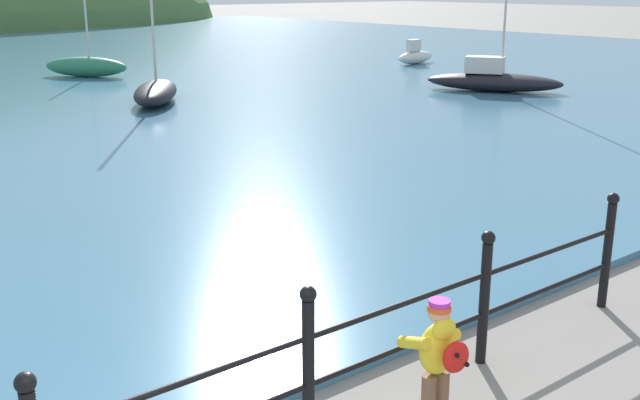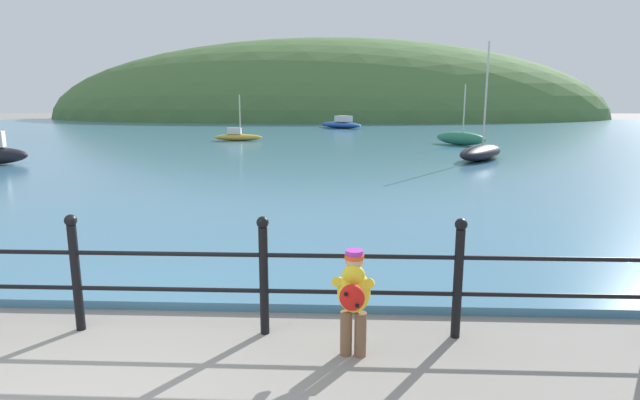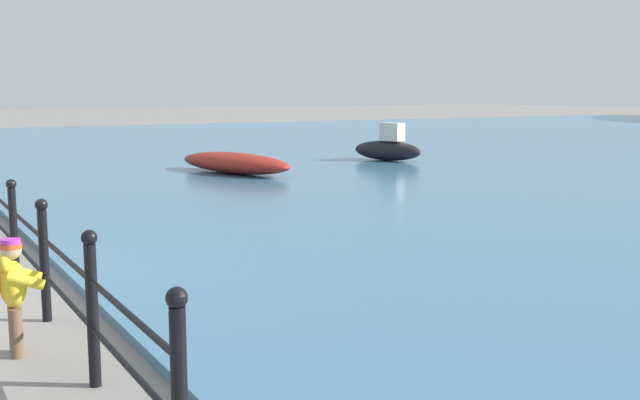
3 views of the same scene
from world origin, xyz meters
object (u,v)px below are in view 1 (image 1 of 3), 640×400
Objects in this scene: boat_red_dinghy at (156,92)px; boat_far_right at (415,56)px; child_in_coat at (439,351)px; boat_green_fishing at (493,79)px; boat_far_left at (86,67)px.

boat_red_dinghy is 13.05m from boat_far_right.
boat_red_dinghy is (5.20, 15.05, -0.20)m from child_in_coat.
boat_green_fishing reaches higher than boat_far_left.
boat_red_dinghy is 0.90× the size of boat_green_fishing.
boat_far_left is (-8.12, 10.90, 0.01)m from boat_green_fishing.
boat_green_fishing reaches higher than child_in_coat.
boat_red_dinghy is 1.95× the size of boat_far_right.
child_in_coat is at bearing -142.14° from boat_green_fishing.
boat_green_fishing is (-3.82, -6.98, 0.03)m from boat_far_right.
child_in_coat is at bearing -105.32° from boat_far_left.
boat_far_left is at bearing 83.43° from boat_red_dinghy.
boat_far_left is (0.79, 6.82, 0.05)m from boat_red_dinghy.
child_in_coat is 0.21× the size of boat_green_fishing.
boat_green_fishing is 1.59× the size of boat_far_left.
child_in_coat is 17.87m from boat_green_fishing.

